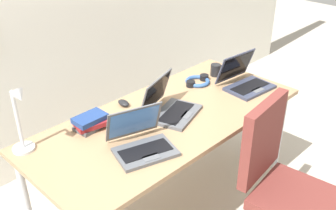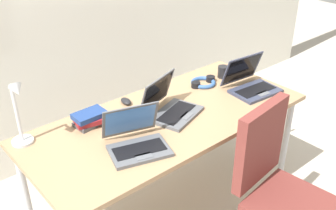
{
  "view_description": "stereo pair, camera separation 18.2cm",
  "coord_description": "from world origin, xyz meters",
  "px_view_note": "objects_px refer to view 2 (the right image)",
  "views": [
    {
      "loc": [
        -1.5,
        -1.48,
        1.99
      ],
      "look_at": [
        0.0,
        0.0,
        0.82
      ],
      "focal_mm": 42.31,
      "sensor_mm": 36.0,
      "label": 1
    },
    {
      "loc": [
        -1.37,
        -1.6,
        1.99
      ],
      "look_at": [
        0.0,
        0.0,
        0.82
      ],
      "focal_mm": 42.31,
      "sensor_mm": 36.0,
      "label": 2
    }
  ],
  "objects_px": {
    "cell_phone": "(127,121)",
    "laptop_front_left": "(251,84)",
    "coffee_mug": "(223,72)",
    "office_chair": "(279,203)",
    "laptop_back_right": "(170,107)",
    "headphones": "(203,82)",
    "laptop_near_mouse": "(137,141)",
    "desk_lamp": "(19,114)",
    "computer_mouse": "(126,101)",
    "book_stack": "(90,119)"
  },
  "relations": [
    {
      "from": "desk_lamp",
      "to": "computer_mouse",
      "type": "distance_m",
      "value": 0.72
    },
    {
      "from": "office_chair",
      "to": "laptop_back_right",
      "type": "bearing_deg",
      "value": 104.9
    },
    {
      "from": "laptop_near_mouse",
      "to": "laptop_front_left",
      "type": "bearing_deg",
      "value": 2.48
    },
    {
      "from": "desk_lamp",
      "to": "office_chair",
      "type": "xyz_separation_m",
      "value": [
        1.03,
        -1.0,
        -0.54
      ]
    },
    {
      "from": "laptop_back_right",
      "to": "headphones",
      "type": "bearing_deg",
      "value": 19.85
    },
    {
      "from": "computer_mouse",
      "to": "headphones",
      "type": "xyz_separation_m",
      "value": [
        0.59,
        -0.13,
        -0.0
      ]
    },
    {
      "from": "laptop_back_right",
      "to": "computer_mouse",
      "type": "xyz_separation_m",
      "value": [
        -0.13,
        0.29,
        -0.03
      ]
    },
    {
      "from": "desk_lamp",
      "to": "coffee_mug",
      "type": "bearing_deg",
      "value": -4.08
    },
    {
      "from": "desk_lamp",
      "to": "laptop_front_left",
      "type": "distance_m",
      "value": 1.53
    },
    {
      "from": "desk_lamp",
      "to": "book_stack",
      "type": "xyz_separation_m",
      "value": [
        0.38,
        -0.05,
        -0.15
      ]
    },
    {
      "from": "cell_phone",
      "to": "laptop_front_left",
      "type": "bearing_deg",
      "value": 29.69
    },
    {
      "from": "cell_phone",
      "to": "headphones",
      "type": "distance_m",
      "value": 0.73
    },
    {
      "from": "laptop_front_left",
      "to": "computer_mouse",
      "type": "bearing_deg",
      "value": 152.36
    },
    {
      "from": "laptop_front_left",
      "to": "coffee_mug",
      "type": "relative_size",
      "value": 3.1
    },
    {
      "from": "laptop_near_mouse",
      "to": "headphones",
      "type": "bearing_deg",
      "value": 21.27
    },
    {
      "from": "cell_phone",
      "to": "laptop_near_mouse",
      "type": "bearing_deg",
      "value": -71.11
    },
    {
      "from": "cell_phone",
      "to": "headphones",
      "type": "height_order",
      "value": "headphones"
    },
    {
      "from": "desk_lamp",
      "to": "computer_mouse",
      "type": "height_order",
      "value": "desk_lamp"
    },
    {
      "from": "laptop_front_left",
      "to": "office_chair",
      "type": "xyz_separation_m",
      "value": [
        -0.45,
        -0.62,
        -0.39
      ]
    },
    {
      "from": "laptop_near_mouse",
      "to": "desk_lamp",
      "type": "bearing_deg",
      "value": 136.89
    },
    {
      "from": "headphones",
      "to": "coffee_mug",
      "type": "bearing_deg",
      "value": -2.43
    },
    {
      "from": "headphones",
      "to": "desk_lamp",
      "type": "bearing_deg",
      "value": 175.66
    },
    {
      "from": "headphones",
      "to": "book_stack",
      "type": "relative_size",
      "value": 1.01
    },
    {
      "from": "computer_mouse",
      "to": "cell_phone",
      "type": "bearing_deg",
      "value": -118.46
    },
    {
      "from": "computer_mouse",
      "to": "cell_phone",
      "type": "relative_size",
      "value": 0.71
    },
    {
      "from": "laptop_near_mouse",
      "to": "computer_mouse",
      "type": "relative_size",
      "value": 4.05
    },
    {
      "from": "coffee_mug",
      "to": "laptop_front_left",
      "type": "bearing_deg",
      "value": -91.98
    },
    {
      "from": "laptop_front_left",
      "to": "coffee_mug",
      "type": "height_order",
      "value": "laptop_front_left"
    },
    {
      "from": "computer_mouse",
      "to": "coffee_mug",
      "type": "bearing_deg",
      "value": -3.98
    },
    {
      "from": "laptop_front_left",
      "to": "laptop_back_right",
      "type": "bearing_deg",
      "value": 169.73
    },
    {
      "from": "laptop_near_mouse",
      "to": "office_chair",
      "type": "height_order",
      "value": "office_chair"
    },
    {
      "from": "book_stack",
      "to": "coffee_mug",
      "type": "height_order",
      "value": "coffee_mug"
    },
    {
      "from": "laptop_back_right",
      "to": "cell_phone",
      "type": "relative_size",
      "value": 2.95
    },
    {
      "from": "desk_lamp",
      "to": "book_stack",
      "type": "bearing_deg",
      "value": -7.58
    },
    {
      "from": "laptop_front_left",
      "to": "book_stack",
      "type": "distance_m",
      "value": 1.14
    },
    {
      "from": "computer_mouse",
      "to": "office_chair",
      "type": "height_order",
      "value": "office_chair"
    },
    {
      "from": "laptop_front_left",
      "to": "cell_phone",
      "type": "height_order",
      "value": "laptop_front_left"
    },
    {
      "from": "cell_phone",
      "to": "coffee_mug",
      "type": "xyz_separation_m",
      "value": [
        0.92,
        0.06,
        0.04
      ]
    },
    {
      "from": "cell_phone",
      "to": "office_chair",
      "type": "relative_size",
      "value": 0.14
    },
    {
      "from": "laptop_near_mouse",
      "to": "book_stack",
      "type": "distance_m",
      "value": 0.38
    },
    {
      "from": "coffee_mug",
      "to": "office_chair",
      "type": "height_order",
      "value": "office_chair"
    },
    {
      "from": "cell_phone",
      "to": "headphones",
      "type": "xyz_separation_m",
      "value": [
        0.72,
        0.07,
        0.01
      ]
    },
    {
      "from": "headphones",
      "to": "laptop_front_left",
      "type": "bearing_deg",
      "value": -56.23
    },
    {
      "from": "computer_mouse",
      "to": "book_stack",
      "type": "distance_m",
      "value": 0.33
    },
    {
      "from": "headphones",
      "to": "book_stack",
      "type": "distance_m",
      "value": 0.91
    },
    {
      "from": "laptop_back_right",
      "to": "laptop_front_left",
      "type": "distance_m",
      "value": 0.65
    },
    {
      "from": "book_stack",
      "to": "office_chair",
      "type": "distance_m",
      "value": 1.21
    },
    {
      "from": "desk_lamp",
      "to": "cell_phone",
      "type": "bearing_deg",
      "value": -16.51
    },
    {
      "from": "office_chair",
      "to": "headphones",
      "type": "bearing_deg",
      "value": 73.92
    },
    {
      "from": "desk_lamp",
      "to": "cell_phone",
      "type": "xyz_separation_m",
      "value": [
        0.56,
        -0.17,
        -0.19
      ]
    }
  ]
}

